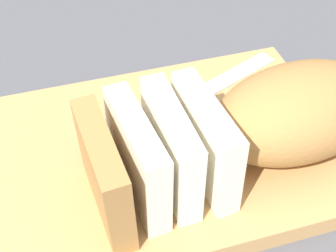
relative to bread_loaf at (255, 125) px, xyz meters
name	(u,v)px	position (x,y,z in m)	size (l,w,h in m)	color
ground_plane	(168,160)	(0.08, -0.04, -0.07)	(3.00, 3.00, 0.00)	#4C4C51
cutting_board	(168,153)	(0.08, -0.04, -0.06)	(0.38, 0.27, 0.02)	tan
bread_loaf	(255,125)	(0.00, 0.00, 0.00)	(0.32, 0.15, 0.09)	#A8753D
bread_knife	(157,113)	(0.08, -0.09, -0.04)	(0.24, 0.12, 0.02)	silver
crumb_near_knife	(194,119)	(0.04, -0.07, -0.04)	(0.01, 0.01, 0.01)	tan
crumb_near_loaf	(239,120)	(-0.01, -0.05, -0.05)	(0.00, 0.00, 0.00)	tan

